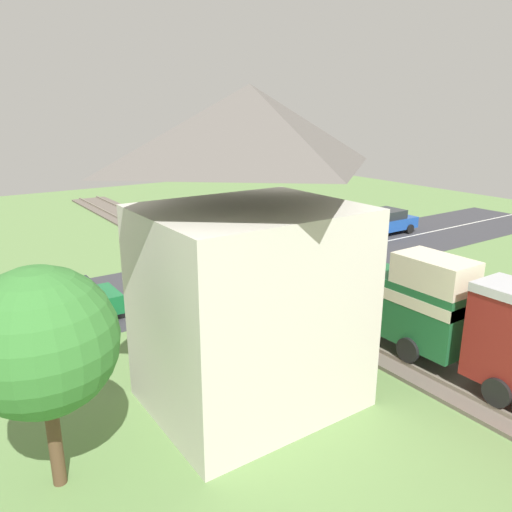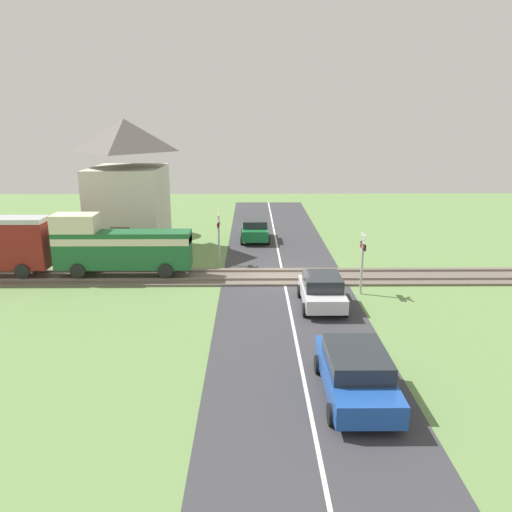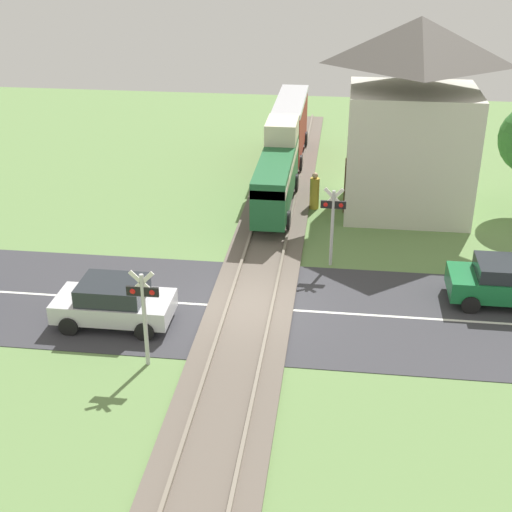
# 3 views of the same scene
# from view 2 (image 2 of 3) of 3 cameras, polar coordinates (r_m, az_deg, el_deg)

# --- Properties ---
(ground_plane) EXTENTS (60.00, 60.00, 0.00)m
(ground_plane) POSITION_cam_2_polar(r_m,az_deg,el_deg) (26.25, 3.15, -2.52)
(ground_plane) COLOR #66894C
(road_surface) EXTENTS (48.00, 6.40, 0.02)m
(road_surface) POSITION_cam_2_polar(r_m,az_deg,el_deg) (26.24, 3.15, -2.50)
(road_surface) COLOR #38383D
(road_surface) RESTS_ON ground_plane
(track_bed) EXTENTS (2.80, 48.00, 0.24)m
(track_bed) POSITION_cam_2_polar(r_m,az_deg,el_deg) (26.23, 3.16, -2.38)
(track_bed) COLOR #665B51
(track_bed) RESTS_ON ground_plane
(train) EXTENTS (1.58, 13.72, 3.18)m
(train) POSITION_cam_2_polar(r_m,az_deg,el_deg) (27.63, -22.16, 1.26)
(train) COLOR #1E6033
(train) RESTS_ON track_bed
(car_near_crossing) EXTENTS (3.64, 1.92, 1.45)m
(car_near_crossing) POSITION_cam_2_polar(r_m,az_deg,el_deg) (22.29, 7.54, -3.89)
(car_near_crossing) COLOR silver
(car_near_crossing) RESTS_ON ground_plane
(car_far_side) EXTENTS (3.71, 1.92, 1.48)m
(car_far_side) POSITION_cam_2_polar(r_m,az_deg,el_deg) (33.97, -0.12, 3.06)
(car_far_side) COLOR #197038
(car_far_side) RESTS_ON ground_plane
(car_behind_queue) EXTENTS (4.41, 2.07, 1.51)m
(car_behind_queue) POSITION_cam_2_polar(r_m,az_deg,el_deg) (15.59, 11.34, -12.88)
(car_behind_queue) COLOR #1E4CA8
(car_behind_queue) RESTS_ON ground_plane
(crossing_signal_west_approach) EXTENTS (0.90, 0.18, 3.00)m
(crossing_signal_west_approach) POSITION_cam_2_polar(r_m,az_deg,el_deg) (23.83, 12.08, 0.11)
(crossing_signal_west_approach) COLOR #B7B7B7
(crossing_signal_west_approach) RESTS_ON ground_plane
(crossing_signal_east_approach) EXTENTS (0.90, 0.18, 3.00)m
(crossing_signal_east_approach) POSITION_cam_2_polar(r_m,az_deg,el_deg) (28.14, -4.29, 2.77)
(crossing_signal_east_approach) COLOR #B7B7B7
(crossing_signal_east_approach) RESTS_ON ground_plane
(station_building) EXTENTS (5.52, 4.55, 8.06)m
(station_building) POSITION_cam_2_polar(r_m,az_deg,el_deg) (31.55, -14.40, 7.45)
(station_building) COLOR beige
(station_building) RESTS_ON ground_plane
(pedestrian_by_station) EXTENTS (0.40, 0.40, 1.63)m
(pedestrian_by_station) POSITION_cam_2_polar(r_m,az_deg,el_deg) (28.46, -15.38, -0.06)
(pedestrian_by_station) COLOR gold
(pedestrian_by_station) RESTS_ON ground_plane
(tree_by_station) EXTENTS (2.95, 2.95, 4.74)m
(tree_by_station) POSITION_cam_2_polar(r_m,az_deg,el_deg) (36.61, -13.05, 7.50)
(tree_by_station) COLOR brown
(tree_by_station) RESTS_ON ground_plane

